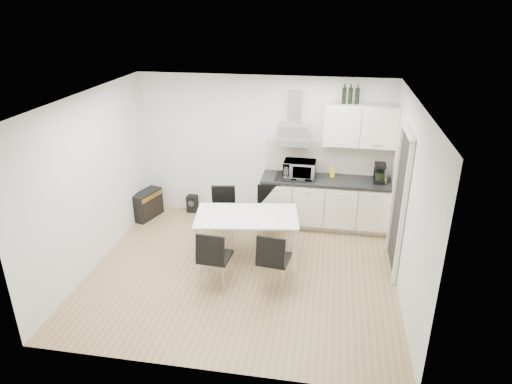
% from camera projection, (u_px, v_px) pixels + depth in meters
% --- Properties ---
extents(ground, '(4.50, 4.50, 0.00)m').
position_uv_depth(ground, '(242.00, 271.00, 6.86)').
color(ground, '#A38858').
rests_on(ground, ground).
extents(wall_back, '(4.50, 0.10, 2.60)m').
position_uv_depth(wall_back, '(263.00, 149.00, 8.16)').
color(wall_back, silver).
rests_on(wall_back, ground).
extents(wall_front, '(4.50, 0.10, 2.60)m').
position_uv_depth(wall_front, '(201.00, 270.00, 4.54)').
color(wall_front, silver).
rests_on(wall_front, ground).
extents(wall_left, '(0.10, 4.00, 2.60)m').
position_uv_depth(wall_left, '(91.00, 182.00, 6.70)').
color(wall_left, silver).
rests_on(wall_left, ground).
extents(wall_right, '(0.10, 4.00, 2.60)m').
position_uv_depth(wall_right, '(408.00, 204.00, 6.00)').
color(wall_right, silver).
rests_on(wall_right, ground).
extents(ceiling, '(4.50, 4.50, 0.00)m').
position_uv_depth(ceiling, '(240.00, 99.00, 5.84)').
color(ceiling, white).
rests_on(ceiling, wall_back).
extents(doorway, '(0.08, 1.04, 2.10)m').
position_uv_depth(doorway, '(398.00, 203.00, 6.60)').
color(doorway, white).
rests_on(doorway, ground).
extents(kitchenette, '(2.22, 0.64, 2.52)m').
position_uv_depth(kitchenette, '(328.00, 183.00, 7.92)').
color(kitchenette, beige).
rests_on(kitchenette, ground).
extents(dining_table, '(1.66, 1.10, 0.75)m').
position_uv_depth(dining_table, '(247.00, 219.00, 6.95)').
color(dining_table, white).
rests_on(dining_table, ground).
extents(chair_far_left, '(0.51, 0.56, 0.88)m').
position_uv_depth(chair_far_left, '(223.00, 214.00, 7.68)').
color(chair_far_left, black).
rests_on(chair_far_left, ground).
extents(chair_far_right, '(0.52, 0.57, 0.88)m').
position_uv_depth(chair_far_right, '(269.00, 212.00, 7.74)').
color(chair_far_right, black).
rests_on(chair_far_right, ground).
extents(chair_near_left, '(0.48, 0.53, 0.88)m').
position_uv_depth(chair_near_left, '(215.00, 257.00, 6.40)').
color(chair_near_left, black).
rests_on(chair_near_left, ground).
extents(chair_near_right, '(0.50, 0.55, 0.88)m').
position_uv_depth(chair_near_right, '(274.00, 259.00, 6.35)').
color(chair_near_right, black).
rests_on(chair_near_right, ground).
extents(guitar_amp, '(0.44, 0.67, 0.51)m').
position_uv_depth(guitar_amp, '(147.00, 204.00, 8.46)').
color(guitar_amp, black).
rests_on(guitar_amp, ground).
extents(floor_speaker, '(0.20, 0.17, 0.32)m').
position_uv_depth(floor_speaker, '(192.00, 204.00, 8.73)').
color(floor_speaker, black).
rests_on(floor_speaker, ground).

